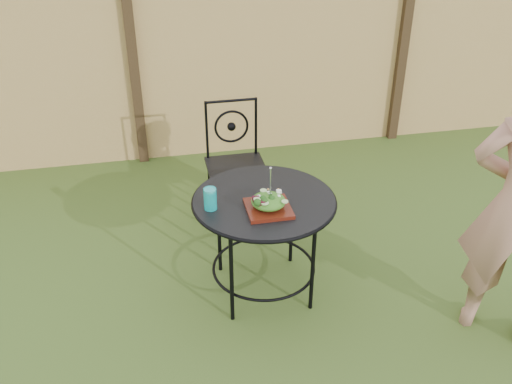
# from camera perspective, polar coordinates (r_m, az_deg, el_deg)

# --- Properties ---
(ground) EXTENTS (60.00, 60.00, 0.00)m
(ground) POSITION_cam_1_polar(r_m,az_deg,el_deg) (4.14, 8.51, -8.60)
(ground) COLOR #274215
(ground) RESTS_ON ground
(fence) EXTENTS (8.00, 0.12, 1.90)m
(fence) POSITION_cam_1_polar(r_m,az_deg,el_deg) (5.57, 1.69, 13.42)
(fence) COLOR #E0B76E
(fence) RESTS_ON ground
(patio_table) EXTENTS (0.92, 0.92, 0.72)m
(patio_table) POSITION_cam_1_polar(r_m,az_deg,el_deg) (3.67, 0.80, -2.53)
(patio_table) COLOR black
(patio_table) RESTS_ON ground
(patio_chair) EXTENTS (0.46, 0.46, 0.95)m
(patio_chair) POSITION_cam_1_polar(r_m,az_deg,el_deg) (4.56, -2.09, 3.29)
(patio_chair) COLOR black
(patio_chair) RESTS_ON ground
(salad_plate) EXTENTS (0.27, 0.27, 0.02)m
(salad_plate) POSITION_cam_1_polar(r_m,az_deg,el_deg) (3.48, 1.25, -1.65)
(salad_plate) COLOR #3E1408
(salad_plate) RESTS_ON patio_table
(salad) EXTENTS (0.21, 0.21, 0.08)m
(salad) POSITION_cam_1_polar(r_m,az_deg,el_deg) (3.45, 1.26, -0.92)
(salad) COLOR #235614
(salad) RESTS_ON salad_plate
(fork) EXTENTS (0.01, 0.01, 0.18)m
(fork) POSITION_cam_1_polar(r_m,az_deg,el_deg) (3.39, 1.45, 0.97)
(fork) COLOR silver
(fork) RESTS_ON salad
(drinking_glass) EXTENTS (0.08, 0.08, 0.14)m
(drinking_glass) POSITION_cam_1_polar(r_m,az_deg,el_deg) (3.47, -4.60, -0.68)
(drinking_glass) COLOR #0EA6A7
(drinking_glass) RESTS_ON patio_table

